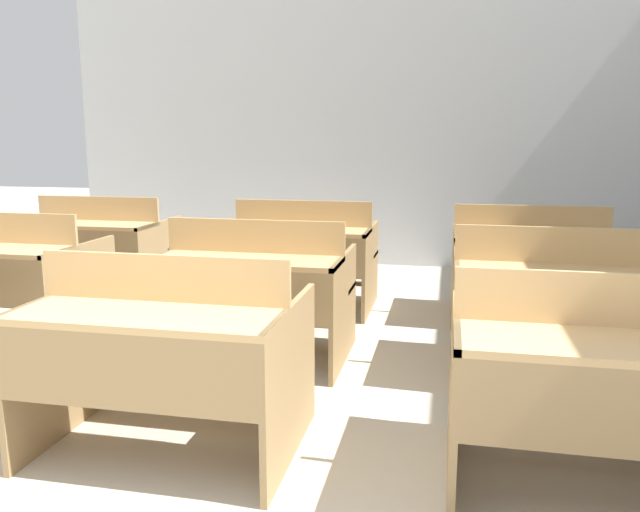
% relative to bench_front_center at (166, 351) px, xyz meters
% --- Properties ---
extents(wall_back, '(6.36, 0.06, 2.96)m').
position_rel_bench_front_center_xyz_m(wall_back, '(0.11, 4.42, 1.02)').
color(wall_back, silver).
rests_on(wall_back, ground_plane).
extents(bench_front_center, '(1.13, 0.84, 0.89)m').
position_rel_bench_front_center_xyz_m(bench_front_center, '(0.00, 0.00, 0.00)').
color(bench_front_center, '#96774D').
rests_on(bench_front_center, ground_plane).
extents(bench_front_right, '(1.13, 0.84, 0.89)m').
position_rel_bench_front_center_xyz_m(bench_front_right, '(1.79, -0.00, 0.00)').
color(bench_front_right, '#997A50').
rests_on(bench_front_right, ground_plane).
extents(bench_second_left, '(1.13, 0.84, 0.89)m').
position_rel_bench_front_center_xyz_m(bench_second_left, '(-1.77, 1.23, 0.00)').
color(bench_second_left, '#97784E').
rests_on(bench_second_left, ground_plane).
extents(bench_second_center, '(1.13, 0.84, 0.89)m').
position_rel_bench_front_center_xyz_m(bench_second_center, '(0.03, 1.21, 0.00)').
color(bench_second_center, olive).
rests_on(bench_second_center, ground_plane).
extents(bench_second_right, '(1.13, 0.84, 0.89)m').
position_rel_bench_front_center_xyz_m(bench_second_right, '(1.80, 1.24, 0.00)').
color(bench_second_right, '#92744A').
rests_on(bench_second_right, ground_plane).
extents(bench_third_left, '(1.13, 0.84, 0.89)m').
position_rel_bench_front_center_xyz_m(bench_third_left, '(-1.78, 2.44, 0.00)').
color(bench_third_left, '#95774D').
rests_on(bench_third_left, ground_plane).
extents(bench_third_center, '(1.13, 0.84, 0.89)m').
position_rel_bench_front_center_xyz_m(bench_third_center, '(0.04, 2.46, 0.00)').
color(bench_third_center, olive).
rests_on(bench_third_center, ground_plane).
extents(bench_third_right, '(1.13, 0.84, 0.89)m').
position_rel_bench_front_center_xyz_m(bench_third_right, '(1.80, 2.43, 0.00)').
color(bench_third_right, olive).
rests_on(bench_third_right, ground_plane).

